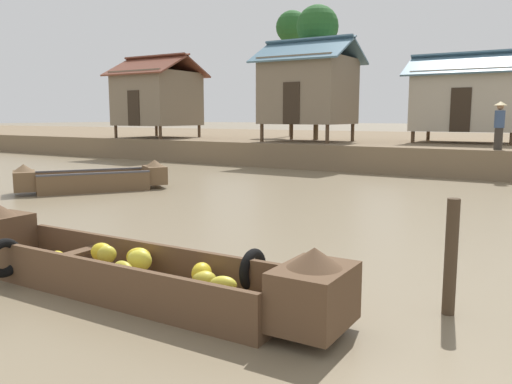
% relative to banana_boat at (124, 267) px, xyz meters
% --- Properties ---
extents(ground_plane, '(300.00, 300.00, 0.00)m').
position_rel_banana_boat_xyz_m(ground_plane, '(-1.32, 4.81, -0.32)').
color(ground_plane, '#7A6B51').
extents(riverbank_strip, '(160.00, 20.00, 1.04)m').
position_rel_banana_boat_xyz_m(riverbank_strip, '(-1.32, 24.72, 0.20)').
color(riverbank_strip, '#756047').
rests_on(riverbank_strip, ground).
extents(banana_boat, '(5.91, 1.80, 0.92)m').
position_rel_banana_boat_xyz_m(banana_boat, '(0.00, 0.00, 0.00)').
color(banana_boat, brown).
rests_on(banana_boat, ground).
extents(cargo_boat_upstream, '(3.20, 4.12, 0.86)m').
position_rel_banana_boat_xyz_m(cargo_boat_upstream, '(-7.51, 5.98, -0.00)').
color(cargo_boat_upstream, brown).
rests_on(cargo_boat_upstream, ground).
extents(stilt_house_left, '(4.27, 4.03, 4.37)m').
position_rel_banana_boat_xyz_m(stilt_house_left, '(-14.95, 16.94, 2.87)').
color(stilt_house_left, '#4C3826').
rests_on(stilt_house_left, riverbank_strip).
extents(stilt_house_mid_left, '(4.33, 3.72, 4.62)m').
position_rel_banana_boat_xyz_m(stilt_house_mid_left, '(-6.05, 17.27, 3.07)').
color(stilt_house_mid_left, '#4C3826').
rests_on(stilt_house_mid_left, riverbank_strip).
extents(stilt_house_mid_right, '(5.00, 3.51, 3.88)m').
position_rel_banana_boat_xyz_m(stilt_house_mid_right, '(0.38, 19.81, 2.59)').
color(stilt_house_mid_right, '#4C3826').
rests_on(stilt_house_mid_right, riverbank_strip).
extents(palm_tree_near, '(1.82, 1.82, 7.01)m').
position_rel_banana_boat_xyz_m(palm_tree_near, '(-9.59, 22.24, 6.65)').
color(palm_tree_near, brown).
rests_on(palm_tree_near, riverbank_strip).
extents(palm_tree_far, '(2.02, 2.02, 6.41)m').
position_rel_banana_boat_xyz_m(palm_tree_far, '(-6.45, 18.95, 6.02)').
color(palm_tree_far, brown).
rests_on(palm_tree_far, riverbank_strip).
extents(vendor_person, '(0.44, 0.44, 1.66)m').
position_rel_banana_boat_xyz_m(vendor_person, '(2.24, 15.41, 1.65)').
color(vendor_person, '#332D28').
rests_on(vendor_person, riverbank_strip).
extents(mooring_post, '(0.14, 0.14, 1.31)m').
position_rel_banana_boat_xyz_m(mooring_post, '(3.62, 1.39, 0.34)').
color(mooring_post, '#423323').
rests_on(mooring_post, ground).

